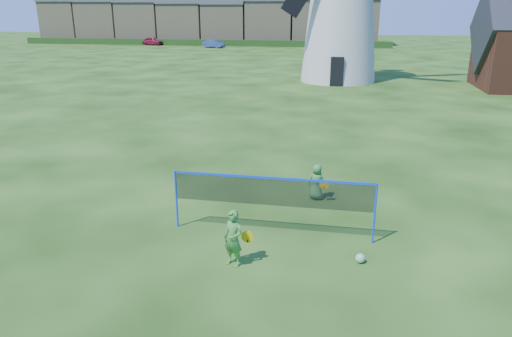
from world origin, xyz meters
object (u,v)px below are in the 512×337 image
object	(u,v)px
play_ball	(360,258)
car_left	(153,41)
badminton_net	(272,193)
player_boy	(317,182)
player_girl	(233,238)
car_right	(214,44)

from	to	relation	value
play_ball	car_left	xyz separation A→B (m)	(-32.69, 67.02, 0.54)
badminton_net	play_ball	size ratio (longest dim) A/B	22.95
badminton_net	car_left	bearing A→B (deg)	114.81
player_boy	car_left	distance (m)	70.73
player_boy	car_left	size ratio (longest dim) A/B	0.29
player_girl	badminton_net	bearing A→B (deg)	92.37
player_girl	player_boy	world-z (taller)	player_girl
player_boy	car_right	xyz separation A→B (m)	(-19.89, 59.72, 0.06)
player_girl	car_left	world-z (taller)	player_girl
badminton_net	car_right	size ratio (longest dim) A/B	1.39
badminton_net	player_boy	bearing A→B (deg)	70.04
player_girl	play_ball	world-z (taller)	player_girl
player_boy	badminton_net	bearing A→B (deg)	81.71
badminton_net	player_girl	size ratio (longest dim) A/B	3.87
badminton_net	car_left	xyz separation A→B (m)	(-30.50, 65.98, -0.49)
car_left	car_right	bearing A→B (deg)	-90.59
player_girl	car_left	size ratio (longest dim) A/B	0.34
badminton_net	player_girl	world-z (taller)	badminton_net
badminton_net	car_right	distance (m)	65.16
car_left	player_girl	bearing A→B (deg)	-139.32
player_girl	car_right	distance (m)	66.59
badminton_net	player_boy	distance (m)	2.86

